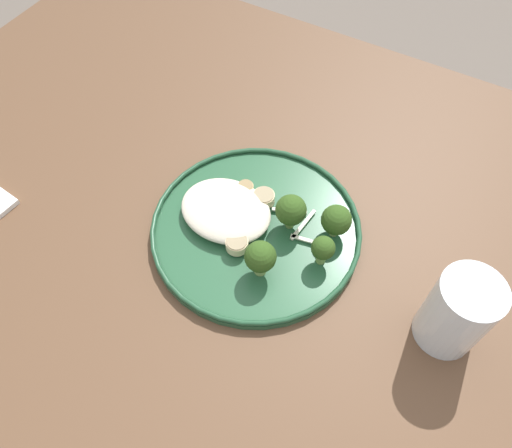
{
  "coord_description": "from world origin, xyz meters",
  "views": [
    {
      "loc": [
        0.15,
        -0.3,
        1.32
      ],
      "look_at": [
        -0.04,
        0.03,
        0.76
      ],
      "focal_mm": 34.69,
      "sensor_mm": 36.0,
      "label": 1
    }
  ],
  "objects": [
    {
      "name": "seared_scallop_tiny_bay",
      "position": [
        -0.08,
        0.07,
        0.76
      ],
      "size": [
        0.02,
        0.02,
        0.02
      ],
      "color": "#DBB77A",
      "rests_on": "dinner_plate"
    },
    {
      "name": "broccoli_floret_rear_charred",
      "position": [
        0.06,
        0.02,
        0.78
      ],
      "size": [
        0.03,
        0.03,
        0.05
      ],
      "color": "#7A994C",
      "rests_on": "dinner_plate"
    },
    {
      "name": "seared_scallop_half_hidden",
      "position": [
        -0.06,
        0.02,
        0.76
      ],
      "size": [
        0.03,
        0.03,
        0.02
      ],
      "color": "beige",
      "rests_on": "dinner_plate"
    },
    {
      "name": "onion_sliver_long_sliver",
      "position": [
        -0.01,
        0.07,
        0.75
      ],
      "size": [
        0.05,
        0.02,
        0.0
      ],
      "primitive_type": "cube",
      "rotation": [
        0.0,
        0.0,
        0.38
      ],
      "color": "silver",
      "rests_on": "dinner_plate"
    },
    {
      "name": "seared_scallop_front_small",
      "position": [
        -0.11,
        0.04,
        0.76
      ],
      "size": [
        0.04,
        0.04,
        0.01
      ],
      "color": "beige",
      "rests_on": "dinner_plate"
    },
    {
      "name": "broccoli_floret_right_tilted",
      "position": [
        0.06,
        0.07,
        0.78
      ],
      "size": [
        0.04,
        0.04,
        0.05
      ],
      "color": "#89A356",
      "rests_on": "dinner_plate"
    },
    {
      "name": "seared_scallop_large_seared",
      "position": [
        -0.04,
        -0.02,
        0.76
      ],
      "size": [
        0.03,
        0.03,
        0.02
      ],
      "color": "beige",
      "rests_on": "dinner_plate"
    },
    {
      "name": "ground",
      "position": [
        0.0,
        0.0,
        0.0
      ],
      "size": [
        6.0,
        6.0,
        0.0
      ],
      "primitive_type": "plane",
      "color": "#665B51"
    },
    {
      "name": "onion_sliver_short_strip",
      "position": [
        0.03,
        0.04,
        0.75
      ],
      "size": [
        0.05,
        0.01,
        0.0
      ],
      "primitive_type": "cube",
      "rotation": [
        0.0,
        0.0,
        0.18
      ],
      "color": "silver",
      "rests_on": "dinner_plate"
    },
    {
      "name": "broccoli_floret_small_sprig",
      "position": [
        0.0,
        -0.03,
        0.79
      ],
      "size": [
        0.04,
        0.04,
        0.06
      ],
      "color": "#89A356",
      "rests_on": "dinner_plate"
    },
    {
      "name": "seared_scallop_tilted_round",
      "position": [
        -0.05,
        0.07,
        0.76
      ],
      "size": [
        0.03,
        0.03,
        0.02
      ],
      "color": "beige",
      "rests_on": "dinner_plate"
    },
    {
      "name": "wooden_dining_table",
      "position": [
        0.0,
        0.0,
        0.66
      ],
      "size": [
        1.4,
        1.0,
        0.74
      ],
      "color": "brown",
      "rests_on": "ground"
    },
    {
      "name": "dinner_plate",
      "position": [
        -0.04,
        0.03,
        0.75
      ],
      "size": [
        0.29,
        0.29,
        0.02
      ],
      "color": "#235133",
      "rests_on": "wooden_dining_table"
    },
    {
      "name": "noodle_bed",
      "position": [
        -0.08,
        0.02,
        0.76
      ],
      "size": [
        0.13,
        0.11,
        0.03
      ],
      "color": "beige",
      "rests_on": "dinner_plate"
    },
    {
      "name": "seared_scallop_on_noodles",
      "position": [
        -0.09,
        0.02,
        0.76
      ],
      "size": [
        0.02,
        0.02,
        0.01
      ],
      "color": "#DBB77A",
      "rests_on": "dinner_plate"
    },
    {
      "name": "broccoli_floret_front_edge",
      "position": [
        -0.0,
        0.05,
        0.79
      ],
      "size": [
        0.04,
        0.04,
        0.06
      ],
      "color": "#7A994C",
      "rests_on": "dinner_plate"
    },
    {
      "name": "water_glass",
      "position": [
        0.23,
        0.01,
        0.79
      ],
      "size": [
        0.07,
        0.07,
        0.11
      ],
      "color": "silver",
      "rests_on": "wooden_dining_table"
    },
    {
      "name": "onion_sliver_pale_crescent",
      "position": [
        0.02,
        0.06,
        0.75
      ],
      "size": [
        0.01,
        0.06,
        0.0
      ],
      "primitive_type": "cube",
      "rotation": [
        0.0,
        0.0,
        1.46
      ],
      "color": "silver",
      "rests_on": "dinner_plate"
    }
  ]
}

